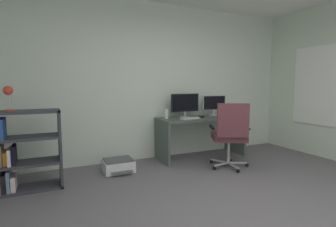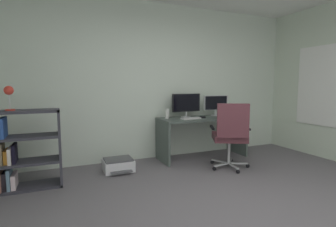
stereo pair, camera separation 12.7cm
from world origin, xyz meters
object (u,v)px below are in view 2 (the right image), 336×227
object	(u,v)px
monitor_secondary	(216,104)
office_chair	(230,133)
bookshelf	(12,152)
desk_lamp	(9,93)
desk	(202,128)
monitor_main	(186,104)
desktop_speaker	(167,114)
computer_mouse	(203,117)
printer	(118,165)
keyboard	(191,118)

from	to	relation	value
monitor_secondary	office_chair	xyz separation A→B (m)	(-0.32, -0.90, -0.38)
office_chair	bookshelf	xyz separation A→B (m)	(-2.96, 0.40, -0.09)
desk_lamp	desk	bearing A→B (deg)	7.09
desk	monitor_main	bearing A→B (deg)	152.22
monitor_secondary	office_chair	bearing A→B (deg)	-109.45
desktop_speaker	office_chair	distance (m)	1.12
bookshelf	desk_lamp	world-z (taller)	desk_lamp
monitor_main	bookshelf	distance (m)	2.74
desk	desktop_speaker	size ratio (longest dim) A/B	9.25
desktop_speaker	computer_mouse	bearing A→B (deg)	-15.37
computer_mouse	bookshelf	size ratio (longest dim) A/B	0.10
desk_lamp	computer_mouse	bearing A→B (deg)	5.65
desktop_speaker	monitor_main	bearing A→B (deg)	6.92
desktop_speaker	printer	size ratio (longest dim) A/B	0.38
monitor_main	desk	bearing A→B (deg)	-27.78
monitor_secondary	desk_lamp	bearing A→B (deg)	-171.34
bookshelf	printer	world-z (taller)	bookshelf
desk	computer_mouse	world-z (taller)	computer_mouse
monitor_secondary	desk_lamp	xyz separation A→B (m)	(-3.27, -0.50, 0.25)
monitor_main	bookshelf	xyz separation A→B (m)	(-2.65, -0.50, -0.49)
computer_mouse	printer	world-z (taller)	computer_mouse
desk	office_chair	world-z (taller)	office_chair
bookshelf	monitor_main	bearing A→B (deg)	10.64
monitor_main	monitor_secondary	size ratio (longest dim) A/B	1.13
monitor_secondary	keyboard	bearing A→B (deg)	-159.53
monitor_main	desk_lamp	distance (m)	2.71
keyboard	bookshelf	world-z (taller)	bookshelf
monitor_main	keyboard	size ratio (longest dim) A/B	1.63
keyboard	desktop_speaker	world-z (taller)	desktop_speaker
desk	desk_lamp	bearing A→B (deg)	-172.91
monitor_secondary	bookshelf	size ratio (longest dim) A/B	0.49
computer_mouse	monitor_secondary	bearing A→B (deg)	26.85
monitor_secondary	desk_lamp	world-z (taller)	desk_lamp
office_chair	monitor_secondary	bearing A→B (deg)	70.55
monitor_secondary	computer_mouse	world-z (taller)	monitor_secondary
desk	desk_lamp	distance (m)	3.00
monitor_main	desktop_speaker	size ratio (longest dim) A/B	3.26
keyboard	printer	xyz separation A→B (m)	(-1.27, -0.04, -0.65)
monitor_secondary	printer	world-z (taller)	monitor_secondary
monitor_secondary	printer	bearing A→B (deg)	-171.44
computer_mouse	office_chair	distance (m)	0.71
monitor_main	bookshelf	size ratio (longest dim) A/B	0.56
keyboard	desktop_speaker	distance (m)	0.42
monitor_secondary	bookshelf	distance (m)	3.35
office_chair	bookshelf	distance (m)	2.99
monitor_secondary	printer	distance (m)	2.12
office_chair	bookshelf	world-z (taller)	office_chair
monitor_secondary	bookshelf	world-z (taller)	monitor_secondary
office_chair	printer	size ratio (longest dim) A/B	2.34
monitor_main	printer	xyz separation A→B (m)	(-1.30, -0.29, -0.88)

